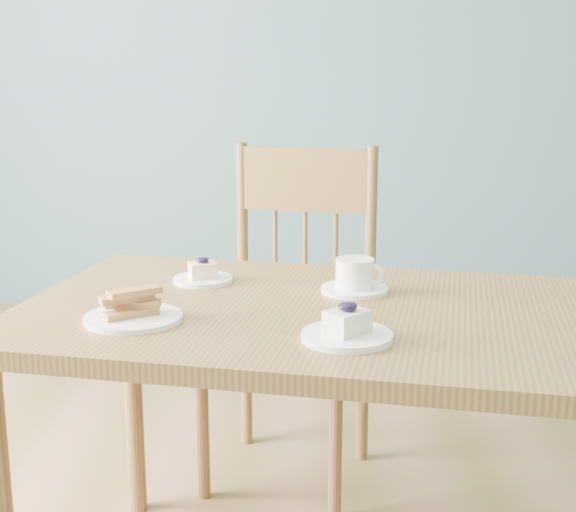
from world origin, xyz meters
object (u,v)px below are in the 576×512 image
at_px(dining_table, 340,342).
at_px(cheesecake_plate_far, 203,275).
at_px(biscotti_plate, 133,311).
at_px(cheesecake_plate_near, 347,330).
at_px(coffee_cup, 355,278).
at_px(dining_chair, 291,313).

height_order(dining_table, cheesecake_plate_far, cheesecake_plate_far).
bearing_deg(cheesecake_plate_far, biscotti_plate, -109.13).
bearing_deg(dining_table, biscotti_plate, -157.11).
bearing_deg(cheesecake_plate_near, biscotti_plate, 164.41).
bearing_deg(coffee_cup, dining_chair, 125.60).
bearing_deg(dining_table, coffee_cup, 85.44).
xyz_separation_m(cheesecake_plate_near, coffee_cup, (0.04, 0.34, 0.01)).
bearing_deg(cheesecake_plate_near, dining_table, 89.77).
bearing_deg(dining_chair, biscotti_plate, -95.75).
relative_size(coffee_cup, biscotti_plate, 0.78).
relative_size(cheesecake_plate_near, cheesecake_plate_far, 1.21).
bearing_deg(cheesecake_plate_far, dining_table, -35.97).
xyz_separation_m(dining_chair, cheesecake_plate_near, (0.10, -0.90, 0.24)).
xyz_separation_m(cheesecake_plate_far, coffee_cup, (0.36, -0.09, 0.02)).
xyz_separation_m(cheesecake_plate_far, biscotti_plate, (-0.11, -0.31, 0.00)).
height_order(cheesecake_plate_near, cheesecake_plate_far, cheesecake_plate_near).
bearing_deg(coffee_cup, dining_table, -85.65).
distance_m(cheesecake_plate_far, coffee_cup, 0.37).
bearing_deg(biscotti_plate, cheesecake_plate_far, 70.87).
bearing_deg(cheesecake_plate_near, cheesecake_plate_far, 126.32).
relative_size(dining_chair, cheesecake_plate_far, 7.07).
relative_size(dining_chair, biscotti_plate, 5.09).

